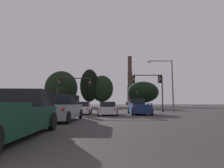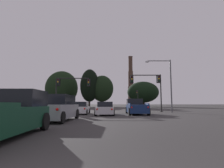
# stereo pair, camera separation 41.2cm
# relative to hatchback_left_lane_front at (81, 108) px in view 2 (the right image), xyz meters

# --- Properties ---
(hatchback_left_lane_front) EXTENTS (2.07, 4.17, 1.44)m
(hatchback_left_lane_front) POSITION_rel_hatchback_left_lane_front_xyz_m (0.00, 0.00, 0.00)
(hatchback_left_lane_front) COLOR silver
(hatchback_left_lane_front) RESTS_ON ground_plane
(suv_left_lane_second) EXTENTS (2.21, 4.94, 1.86)m
(suv_left_lane_second) POSITION_rel_hatchback_left_lane_front_xyz_m (-0.16, -8.01, 0.23)
(suv_left_lane_second) COLOR gray
(suv_left_lane_second) RESTS_ON ground_plane
(sedan_center_lane_front) EXTENTS (2.05, 4.73, 1.43)m
(sedan_center_lane_front) POSITION_rel_hatchback_left_lane_front_xyz_m (2.95, -1.35, 0.00)
(sedan_center_lane_front) COLOR silver
(sedan_center_lane_front) RESTS_ON ground_plane
(pickup_truck_right_lane_front) EXTENTS (2.18, 5.51, 1.82)m
(pickup_truck_right_lane_front) POSITION_rel_hatchback_left_lane_front_xyz_m (6.51, -0.05, 0.14)
(pickup_truck_right_lane_front) COLOR navy
(pickup_truck_right_lane_front) RESTS_ON ground_plane
(traffic_light_overhead_left) EXTENTS (5.46, 0.50, 5.22)m
(traffic_light_overhead_left) POSITION_rel_hatchback_left_lane_front_xyz_m (-3.12, 5.92, 3.33)
(traffic_light_overhead_left) COLOR black
(traffic_light_overhead_left) RESTS_ON ground_plane
(traffic_light_overhead_right) EXTENTS (4.88, 0.50, 5.66)m
(traffic_light_overhead_right) POSITION_rel_hatchback_left_lane_front_xyz_m (9.50, 5.73, 3.65)
(traffic_light_overhead_right) COLOR black
(traffic_light_overhead_right) RESTS_ON ground_plane
(traffic_light_far_right) EXTENTS (0.78, 0.50, 5.25)m
(traffic_light_far_right) POSITION_rel_hatchback_left_lane_front_xyz_m (11.03, 31.31, 2.79)
(traffic_light_far_right) COLOR black
(traffic_light_far_right) RESTS_ON ground_plane
(street_lamp) EXTENTS (3.78, 0.36, 7.59)m
(street_lamp) POSITION_rel_hatchback_left_lane_front_xyz_m (11.49, 4.29, 4.13)
(street_lamp) COLOR #56565B
(street_lamp) RESTS_ON ground_plane
(smokestack) EXTENTS (8.01, 8.01, 43.75)m
(smokestack) POSITION_rel_hatchback_left_lane_front_xyz_m (19.47, 133.95, 16.54)
(smokestack) COLOR #3C2B22
(smokestack) RESTS_ON ground_plane
(treeline_center_right) EXTENTS (7.19, 6.47, 14.57)m
(treeline_center_right) POSITION_rel_hatchback_left_lane_front_xyz_m (-5.34, 46.41, 7.56)
(treeline_center_right) COLOR black
(treeline_center_right) RESTS_ON ground_plane
(treeline_far_left) EXTENTS (8.91, 8.02, 12.30)m
(treeline_far_left) POSITION_rel_hatchback_left_lane_front_xyz_m (-0.56, 47.79, 6.44)
(treeline_far_left) COLOR black
(treeline_far_left) RESTS_ON ground_plane
(treeline_far_right) EXTENTS (13.55, 12.20, 15.00)m
(treeline_far_right) POSITION_rel_hatchback_left_lane_front_xyz_m (-18.03, 52.75, 7.06)
(treeline_far_right) COLOR black
(treeline_far_right) RESTS_ON ground_plane
(treeline_right_mid) EXTENTS (12.62, 11.36, 10.10)m
(treeline_right_mid) POSITION_rel_hatchback_left_lane_front_xyz_m (15.87, 49.71, 5.16)
(treeline_right_mid) COLOR black
(treeline_right_mid) RESTS_ON ground_plane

